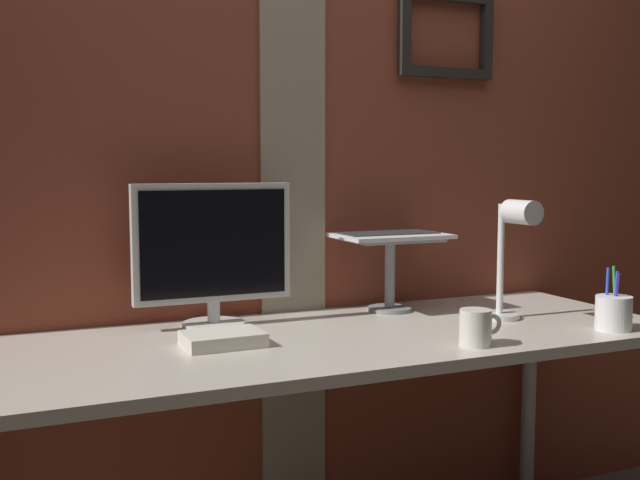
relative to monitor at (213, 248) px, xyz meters
name	(u,v)px	position (x,y,z in m)	size (l,w,h in m)	color
brick_wall_back	(276,137)	(0.26, 0.18, 0.32)	(3.16, 0.15, 2.62)	brown
desk	(335,361)	(0.27, -0.24, -0.30)	(1.95, 0.72, 0.76)	beige
monitor	(213,248)	(0.00, 0.00, 0.00)	(0.45, 0.18, 0.41)	silver
laptop_stand	(390,262)	(0.57, 0.00, -0.07)	(0.28, 0.22, 0.23)	gray
laptop	(379,217)	(0.57, 0.07, 0.07)	(0.34, 0.31, 0.23)	white
desk_lamp	(512,246)	(0.82, -0.29, 0.00)	(0.12, 0.20, 0.36)	white
pen_cup	(613,312)	(1.01, -0.49, -0.17)	(0.10, 0.10, 0.18)	white
coffee_mug	(476,327)	(0.55, -0.49, -0.18)	(0.12, 0.08, 0.09)	silver
paper_clutter_stack	(223,339)	(-0.04, -0.24, -0.21)	(0.20, 0.14, 0.04)	silver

